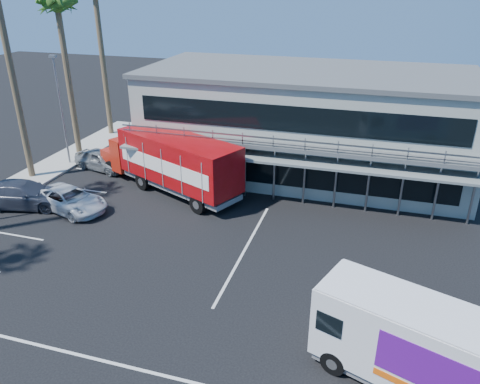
# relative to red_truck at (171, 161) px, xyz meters

# --- Properties ---
(ground) EXTENTS (120.00, 120.00, 0.00)m
(ground) POSITION_rel_red_truck_xyz_m (4.72, -8.83, -2.12)
(ground) COLOR black
(ground) RESTS_ON ground
(building) EXTENTS (22.40, 12.00, 7.30)m
(building) POSITION_rel_red_truck_xyz_m (7.72, 6.11, 1.53)
(building) COLOR #9AA193
(building) RESTS_ON ground
(curb_strip) EXTENTS (3.00, 32.00, 0.16)m
(curb_strip) POSITION_rel_red_truck_xyz_m (-10.28, -2.83, -2.04)
(curb_strip) COLOR #A5A399
(curb_strip) RESTS_ON ground
(palm_e) EXTENTS (2.80, 2.80, 12.25)m
(palm_e) POSITION_rel_red_truck_xyz_m (-9.98, 4.17, 8.45)
(palm_e) COLOR brown
(palm_e) RESTS_ON ground
(light_pole_far) EXTENTS (0.50, 0.25, 8.09)m
(light_pole_far) POSITION_rel_red_truck_xyz_m (-9.48, 2.17, 2.38)
(light_pole_far) COLOR gray
(light_pole_far) RESTS_ON ground
(red_truck) EXTENTS (11.52, 7.13, 3.86)m
(red_truck) POSITION_rel_red_truck_xyz_m (0.00, 0.00, 0.00)
(red_truck) COLOR #A41B0D
(red_truck) RESTS_ON ground
(white_van) EXTENTS (7.25, 4.52, 3.35)m
(white_van) POSITION_rel_red_truck_xyz_m (14.71, -12.77, -0.35)
(white_van) COLOR silver
(white_van) RESTS_ON ground
(parked_car_c) EXTENTS (5.44, 3.59, 1.39)m
(parked_car_c) POSITION_rel_red_truck_xyz_m (-4.78, -4.43, -1.43)
(parked_car_c) COLOR silver
(parked_car_c) RESTS_ON ground
(parked_car_d) EXTENTS (5.99, 3.59, 1.63)m
(parked_car_d) POSITION_rel_red_truck_xyz_m (-7.78, -4.83, -1.31)
(parked_car_d) COLOR #333744
(parked_car_d) RESTS_ON ground
(parked_car_e) EXTENTS (4.73, 2.81, 1.51)m
(parked_car_e) POSITION_rel_red_truck_xyz_m (-6.49, 1.97, -1.37)
(parked_car_e) COLOR slate
(parked_car_e) RESTS_ON ground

